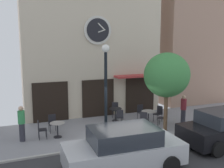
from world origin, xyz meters
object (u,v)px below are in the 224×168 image
object	(u,v)px
street_tree	(167,75)
pedestrian_green	(22,123)
cafe_chair_near_lamp	(164,117)
cafe_chair_curbside	(144,118)
cafe_table_center_left	(57,127)
cafe_chair_under_awning	(159,112)
cafe_chair_corner	(141,111)
pedestrian_maroon	(183,109)
street_lamp	(106,92)
parked_car_silver	(124,149)
cafe_chair_left_end	(119,116)
cafe_chair_facing_street	(41,128)
cafe_chair_by_entrance	(52,122)
cafe_table_near_curb	(115,112)
cafe_chair_near_tree	(115,108)
cafe_table_center_right	(148,114)

from	to	relation	value
street_tree	pedestrian_green	bearing A→B (deg)	170.24
cafe_chair_near_lamp	cafe_chair_curbside	bearing A→B (deg)	174.41
cafe_table_center_left	cafe_chair_under_awning	size ratio (longest dim) A/B	0.81
cafe_chair_corner	pedestrian_maroon	bearing A→B (deg)	-42.18
cafe_chair_near_lamp	cafe_table_center_left	bearing A→B (deg)	175.89
street_lamp	parked_car_silver	size ratio (longest dim) A/B	1.03
cafe_table_center_left	cafe_chair_curbside	distance (m)	4.56
cafe_chair_left_end	pedestrian_green	size ratio (longest dim) A/B	0.54
cafe_chair_facing_street	cafe_chair_by_entrance	world-z (taller)	same
cafe_table_near_curb	pedestrian_maroon	xyz separation A→B (m)	(3.28, -1.97, 0.32)
cafe_chair_curbside	cafe_chair_left_end	distance (m)	1.38
street_lamp	cafe_table_near_curb	bearing A→B (deg)	58.90
cafe_table_near_curb	parked_car_silver	xyz separation A→B (m)	(-1.91, -5.48, 0.22)
cafe_chair_left_end	pedestrian_green	distance (m)	5.15
street_lamp	cafe_chair_corner	world-z (taller)	street_lamp
cafe_chair_facing_street	pedestrian_green	distance (m)	0.89
cafe_chair_facing_street	parked_car_silver	distance (m)	4.80
cafe_chair_near_tree	cafe_chair_left_end	size ratio (longest dim) A/B	1.00
street_tree	cafe_chair_facing_street	world-z (taller)	street_tree
parked_car_silver	cafe_chair_corner	bearing A→B (deg)	56.54
cafe_chair_facing_street	cafe_chair_under_awning	xyz separation A→B (m)	(6.69, 0.39, 0.00)
street_lamp	cafe_chair_curbside	bearing A→B (deg)	17.22
cafe_chair_by_entrance	cafe_chair_facing_street	bearing A→B (deg)	-130.06
cafe_chair_near_lamp	parked_car_silver	xyz separation A→B (m)	(-4.00, -3.64, 0.23)
street_tree	cafe_table_near_curb	xyz separation A→B (m)	(-1.76, 2.53, -2.36)
cafe_chair_curbside	cafe_chair_under_awning	bearing A→B (deg)	28.77
cafe_chair_left_end	cafe_chair_by_entrance	xyz separation A→B (m)	(-3.61, 0.27, 0.00)
cafe_table_near_curb	parked_car_silver	size ratio (longest dim) A/B	0.17
cafe_chair_left_end	cafe_chair_under_awning	distance (m)	2.41
cafe_chair_corner	cafe_chair_curbside	bearing A→B (deg)	-111.12
cafe_chair_curbside	pedestrian_maroon	distance (m)	2.37
cafe_table_center_left	street_lamp	bearing A→B (deg)	-26.69
cafe_table_center_left	cafe_chair_left_end	distance (m)	3.56
cafe_table_center_right	cafe_chair_left_end	bearing A→B (deg)	168.38
cafe_chair_left_end	pedestrian_maroon	distance (m)	3.58
cafe_chair_facing_street	street_lamp	bearing A→B (deg)	-21.15
cafe_table_center_left	cafe_chair_near_lamp	distance (m)	5.71
cafe_table_center_left	cafe_chair_near_lamp	size ratio (longest dim) A/B	0.81
cafe_chair_left_end	cafe_table_near_curb	bearing A→B (deg)	83.09
cafe_chair_near_tree	cafe_table_center_left	bearing A→B (deg)	-150.38
cafe_table_near_curb	cafe_chair_curbside	xyz separation A→B (m)	(0.95, -1.73, -0.02)
cafe_table_center_left	cafe_chair_corner	distance (m)	5.20
cafe_table_near_curb	cafe_table_center_left	bearing A→B (deg)	-158.32
cafe_chair_by_entrance	pedestrian_maroon	xyz separation A→B (m)	(6.99, -1.41, 0.33)
cafe_chair_left_end	cafe_chair_facing_street	bearing A→B (deg)	-172.82
cafe_table_near_curb	cafe_chair_near_lamp	world-z (taller)	cafe_chair_near_lamp
cafe_table_center_right	cafe_chair_corner	xyz separation A→B (m)	(-0.04, 0.82, -0.02)
street_tree	cafe_chair_near_tree	world-z (taller)	street_tree
cafe_table_center_left	pedestrian_green	bearing A→B (deg)	176.43
cafe_chair_under_awning	parked_car_silver	bearing A→B (deg)	-133.16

